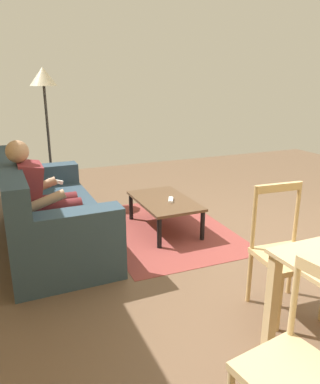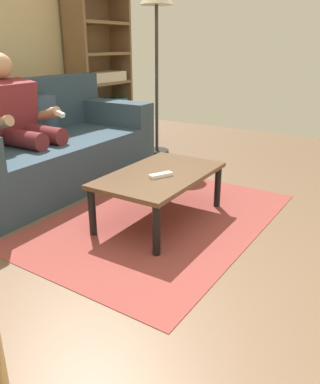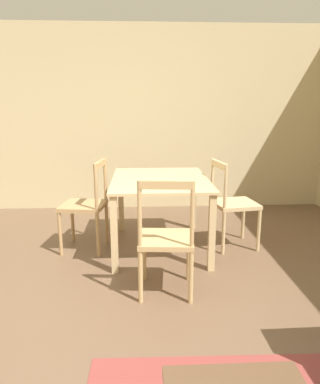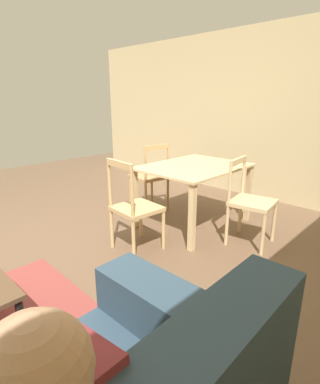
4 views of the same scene
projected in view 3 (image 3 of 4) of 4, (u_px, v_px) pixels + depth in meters
ground_plane at (78, 364)px, 2.14m from camera, size 8.77×8.77×0.00m
wall_side at (113, 119)px, 5.13m from camera, size 0.12×6.13×2.52m
dining_table at (160, 189)px, 3.73m from camera, size 1.25×0.97×0.74m
dining_chair_near_wall at (232, 204)px, 3.81m from camera, size 0.48×0.48×0.91m
dining_chair_facing_couch at (166, 239)px, 2.85m from camera, size 0.45×0.45×0.95m
dining_chair_by_doorway at (86, 206)px, 3.73m from camera, size 0.47×0.47×0.93m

